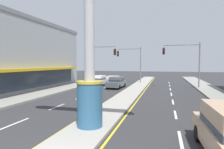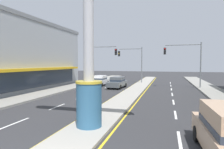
% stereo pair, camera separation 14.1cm
% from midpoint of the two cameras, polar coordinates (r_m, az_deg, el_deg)
% --- Properties ---
extents(median_strip, '(2.23, 52.00, 0.14)m').
position_cam_midpoint_polar(median_strip, '(22.75, 5.55, -5.15)').
color(median_strip, '#A39E93').
rests_on(median_strip, ground).
extents(sidewalk_left, '(2.86, 60.00, 0.18)m').
position_cam_midpoint_polar(sidewalk_left, '(24.19, -17.27, -4.73)').
color(sidewalk_left, gray).
rests_on(sidewalk_left, ground).
extents(lane_markings, '(8.97, 52.00, 0.01)m').
position_cam_midpoint_polar(lane_markings, '(21.44, 4.94, -5.84)').
color(lane_markings, silver).
rests_on(lane_markings, ground).
extents(district_sign, '(7.55, 1.36, 8.33)m').
position_cam_midpoint_polar(district_sign, '(10.00, -7.03, 7.80)').
color(district_sign, '#33668C').
rests_on(district_sign, median_strip).
extents(traffic_light_left_side, '(4.86, 0.46, 6.20)m').
position_cam_midpoint_polar(traffic_light_left_side, '(29.90, -4.57, 4.89)').
color(traffic_light_left_side, slate).
rests_on(traffic_light_left_side, ground).
extents(traffic_light_right_side, '(4.86, 0.46, 6.20)m').
position_cam_midpoint_polar(traffic_light_right_side, '(28.20, 20.55, 4.79)').
color(traffic_light_right_side, slate).
rests_on(traffic_light_right_side, ground).
extents(traffic_light_median_far, '(4.20, 0.46, 6.20)m').
position_cam_midpoint_polar(traffic_light_median_far, '(33.91, 5.71, 4.60)').
color(traffic_light_median_far, slate).
rests_on(traffic_light_median_far, ground).
extents(sedan_far_right_lane, '(1.94, 4.35, 1.53)m').
position_cam_midpoint_polar(sedan_far_right_lane, '(29.90, -4.02, -1.74)').
color(sedan_far_right_lane, white).
rests_on(sedan_far_right_lane, ground).
extents(sedan_near_left_lane, '(2.03, 4.40, 1.53)m').
position_cam_midpoint_polar(sedan_near_left_lane, '(26.94, 1.13, -2.28)').
color(sedan_near_left_lane, '#4C5156').
rests_on(sedan_near_left_lane, ground).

